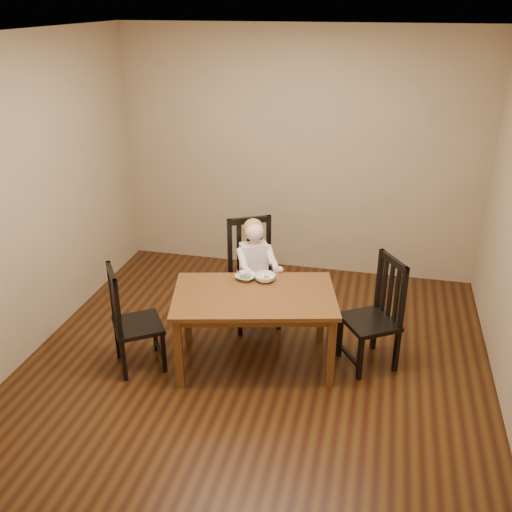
% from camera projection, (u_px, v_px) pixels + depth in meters
% --- Properties ---
extents(room, '(4.01, 4.01, 2.71)m').
position_uv_depth(room, '(257.00, 218.00, 4.47)').
color(room, '#3E240D').
rests_on(room, ground).
extents(dining_table, '(1.50, 1.11, 0.67)m').
position_uv_depth(dining_table, '(254.00, 302.00, 4.78)').
color(dining_table, '#4E3212').
rests_on(dining_table, room).
extents(chair_child, '(0.60, 0.59, 1.04)m').
position_uv_depth(chair_child, '(253.00, 275.00, 5.48)').
color(chair_child, black).
rests_on(chair_child, room).
extents(chair_left, '(0.55, 0.56, 0.94)m').
position_uv_depth(chair_left, '(132.00, 321.00, 4.78)').
color(chair_left, black).
rests_on(chair_left, room).
extents(chair_right, '(0.57, 0.58, 0.99)m').
position_uv_depth(chair_right, '(375.00, 315.00, 4.83)').
color(chair_right, black).
rests_on(chair_right, room).
extents(toddler, '(0.49, 0.52, 0.57)m').
position_uv_depth(toddler, '(254.00, 263.00, 5.37)').
color(toddler, silver).
rests_on(toddler, chair_child).
extents(bowl_peas, '(0.21, 0.21, 0.04)m').
position_uv_depth(bowl_peas, '(246.00, 277.00, 4.98)').
color(bowl_peas, white).
rests_on(bowl_peas, dining_table).
extents(bowl_veg, '(0.20, 0.20, 0.06)m').
position_uv_depth(bowl_veg, '(265.00, 278.00, 4.95)').
color(bowl_veg, white).
rests_on(bowl_veg, dining_table).
extents(fork, '(0.09, 0.08, 0.04)m').
position_uv_depth(fork, '(241.00, 276.00, 4.96)').
color(fork, silver).
rests_on(fork, bowl_peas).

